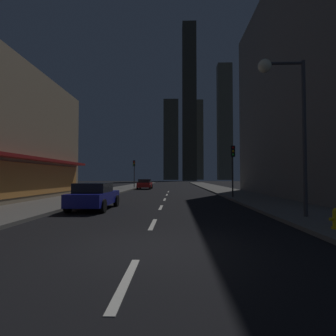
{
  "coord_description": "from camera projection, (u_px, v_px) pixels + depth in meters",
  "views": [
    {
      "loc": [
        0.84,
        -6.37,
        1.78
      ],
      "look_at": [
        0.0,
        22.64,
        2.79
      ],
      "focal_mm": 27.24,
      "sensor_mm": 36.0,
      "label": 1
    }
  ],
  "objects": [
    {
      "name": "fire_hydrant_far_left",
      "position": [
        104.0,
        191.0,
        24.06
      ],
      "size": [
        0.42,
        0.3,
        0.65
      ],
      "color": "red",
      "rests_on": "sidewalk_left"
    },
    {
      "name": "skyscraper_distant_mid",
      "position": [
        189.0,
        102.0,
        117.66
      ],
      "size": [
        6.31,
        6.91,
        72.75
      ],
      "primitive_type": "cube",
      "color": "#312E25",
      "rests_on": "ground"
    },
    {
      "name": "traffic_light_far_left",
      "position": [
        134.0,
        168.0,
        39.09
      ],
      "size": [
        0.32,
        0.48,
        4.2
      ],
      "color": "#2D2D2D",
      "rests_on": "sidewalk_left"
    },
    {
      "name": "skyscraper_distant_tall",
      "position": [
        171.0,
        140.0,
        153.77
      ],
      "size": [
        8.83,
        7.45,
        48.12
      ],
      "primitive_type": "cube",
      "color": "#423E31",
      "rests_on": "ground"
    },
    {
      "name": "skyscraper_distant_slender",
      "position": [
        225.0,
        122.0,
        150.2
      ],
      "size": [
        8.38,
        6.09,
        68.53
      ],
      "primitive_type": "cube",
      "color": "brown",
      "rests_on": "ground"
    },
    {
      "name": "traffic_light_near_right",
      "position": [
        233.0,
        159.0,
        20.64
      ],
      "size": [
        0.32,
        0.48,
        4.2
      ],
      "color": "#2D2D2D",
      "rests_on": "sidewalk_right"
    },
    {
      "name": "car_parked_near",
      "position": [
        94.0,
        196.0,
        13.92
      ],
      "size": [
        1.98,
        4.24,
        1.45
      ],
      "color": "navy",
      "rests_on": "ground"
    },
    {
      "name": "street_lamp_right",
      "position": [
        284.0,
        98.0,
        10.64
      ],
      "size": [
        1.96,
        0.56,
        6.58
      ],
      "color": "#38383D",
      "rests_on": "sidewalk_right"
    },
    {
      "name": "building_apartment_right",
      "position": [
        332.0,
        89.0,
        22.21
      ],
      "size": [
        11.0,
        20.0,
        18.82
      ],
      "primitive_type": "cube",
      "color": "slate",
      "rests_on": "ground"
    },
    {
      "name": "car_parked_far",
      "position": [
        145.0,
        184.0,
        37.02
      ],
      "size": [
        1.98,
        4.24,
        1.45
      ],
      "color": "#B21919",
      "rests_on": "ground"
    },
    {
      "name": "fire_hydrant_yellow_near",
      "position": [
        336.0,
        219.0,
        7.99
      ],
      "size": [
        0.42,
        0.3,
        0.65
      ],
      "color": "yellow",
      "rests_on": "sidewalk_right"
    },
    {
      "name": "sidewalk_left",
      "position": [
        124.0,
        188.0,
        38.5
      ],
      "size": [
        4.0,
        76.0,
        0.15
      ],
      "primitive_type": "cube",
      "color": "#605E59",
      "rests_on": "ground"
    },
    {
      "name": "ground_plane",
      "position": [
        170.0,
        189.0,
        38.29
      ],
      "size": [
        78.0,
        136.0,
        0.1
      ],
      "primitive_type": "cube",
      "color": "black"
    },
    {
      "name": "sidewalk_right",
      "position": [
        217.0,
        188.0,
        38.09
      ],
      "size": [
        4.0,
        76.0,
        0.15
      ],
      "primitive_type": "cube",
      "color": "#605E59",
      "rests_on": "ground"
    },
    {
      "name": "skyscraper_distant_short",
      "position": [
        199.0,
        140.0,
        161.31
      ],
      "size": [
        5.67,
        5.43,
        50.32
      ],
      "primitive_type": "cube",
      "color": "brown",
      "rests_on": "ground"
    },
    {
      "name": "lane_marking_center",
      "position": [
        163.0,
        203.0,
        17.31
      ],
      "size": [
        0.16,
        28.2,
        0.01
      ],
      "color": "silver",
      "rests_on": "ground"
    }
  ]
}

